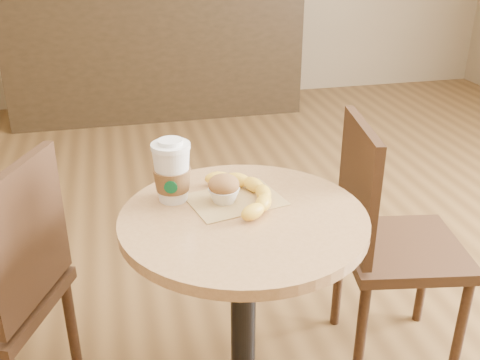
# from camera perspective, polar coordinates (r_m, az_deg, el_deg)

# --- Properties ---
(cafe_table) EXTENTS (0.64, 0.64, 0.75)m
(cafe_table) POSITION_cam_1_polar(r_m,az_deg,el_deg) (1.56, 0.34, -11.38)
(cafe_table) COLOR black
(cafe_table) RESTS_ON ground
(chair_left) EXTENTS (0.51, 0.51, 0.87)m
(chair_left) POSITION_cam_1_polar(r_m,az_deg,el_deg) (1.75, -23.10, -10.34)
(chair_left) COLOR #382213
(chair_left) RESTS_ON ground
(chair_right) EXTENTS (0.44, 0.44, 0.88)m
(chair_right) POSITION_cam_1_polar(r_m,az_deg,el_deg) (1.92, 14.63, -5.64)
(chair_right) COLOR #382213
(chair_right) RESTS_ON ground
(service_counter) EXTENTS (2.30, 0.65, 1.04)m
(service_counter) POSITION_cam_1_polar(r_m,az_deg,el_deg) (4.52, -8.63, 13.29)
(service_counter) COLOR black
(service_counter) RESTS_ON ground
(kraft_bag) EXTENTS (0.27, 0.23, 0.00)m
(kraft_bag) POSITION_cam_1_polar(r_m,az_deg,el_deg) (1.50, -0.49, -2.02)
(kraft_bag) COLOR #A68650
(kraft_bag) RESTS_ON cafe_table
(coffee_cup) EXTENTS (0.10, 0.10, 0.17)m
(coffee_cup) POSITION_cam_1_polar(r_m,az_deg,el_deg) (1.48, -6.92, 0.68)
(coffee_cup) COLOR silver
(coffee_cup) RESTS_ON cafe_table
(muffin) EXTENTS (0.08, 0.08, 0.08)m
(muffin) POSITION_cam_1_polar(r_m,az_deg,el_deg) (1.48, -1.66, -0.88)
(muffin) COLOR silver
(muffin) RESTS_ON kraft_bag
(banana) EXTENTS (0.21, 0.31, 0.04)m
(banana) POSITION_cam_1_polar(r_m,az_deg,el_deg) (1.49, 0.42, -1.34)
(banana) COLOR yellow
(banana) RESTS_ON kraft_bag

